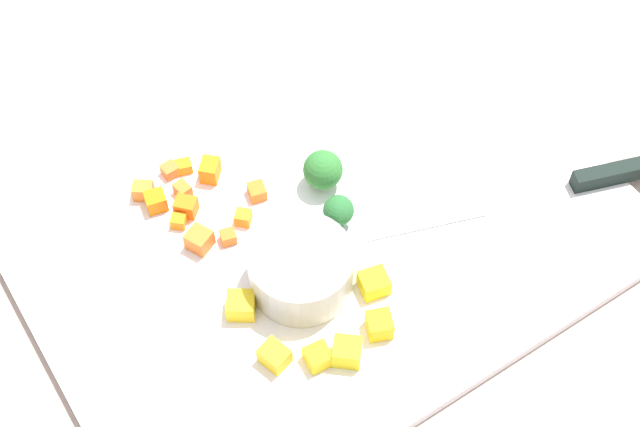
# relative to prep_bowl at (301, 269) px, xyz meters

# --- Properties ---
(ground_plane) EXTENTS (4.00, 4.00, 0.00)m
(ground_plane) POSITION_rel_prep_bowl_xyz_m (-0.05, -0.04, -0.03)
(ground_plane) COLOR gray
(cutting_board) EXTENTS (0.50, 0.38, 0.01)m
(cutting_board) POSITION_rel_prep_bowl_xyz_m (-0.05, -0.04, -0.03)
(cutting_board) COLOR white
(cutting_board) RESTS_ON ground_plane
(prep_bowl) EXTENTS (0.09, 0.09, 0.04)m
(prep_bowl) POSITION_rel_prep_bowl_xyz_m (0.00, 0.00, 0.00)
(prep_bowl) COLOR #B4B5BA
(prep_bowl) RESTS_ON cutting_board
(chef_knife) EXTENTS (0.31, 0.12, 0.02)m
(chef_knife) POSITION_rel_prep_bowl_xyz_m (-0.22, 0.04, -0.01)
(chef_knife) COLOR silver
(chef_knife) RESTS_ON cutting_board
(carrot_dice_0) EXTENTS (0.02, 0.01, 0.01)m
(carrot_dice_0) POSITION_rel_prep_bowl_xyz_m (0.03, -0.07, -0.02)
(carrot_dice_0) COLOR orange
(carrot_dice_0) RESTS_ON cutting_board
(carrot_dice_1) EXTENTS (0.02, 0.02, 0.02)m
(carrot_dice_1) POSITION_rel_prep_bowl_xyz_m (0.06, -0.13, -0.01)
(carrot_dice_1) COLOR orange
(carrot_dice_1) RESTS_ON cutting_board
(carrot_dice_2) EXTENTS (0.02, 0.02, 0.02)m
(carrot_dice_2) POSITION_rel_prep_bowl_xyz_m (0.05, -0.11, -0.01)
(carrot_dice_2) COLOR orange
(carrot_dice_2) RESTS_ON cutting_board
(carrot_dice_3) EXTENTS (0.03, 0.03, 0.02)m
(carrot_dice_3) POSITION_rel_prep_bowl_xyz_m (0.05, -0.08, -0.01)
(carrot_dice_3) COLOR orange
(carrot_dice_3) RESTS_ON cutting_board
(carrot_dice_4) EXTENTS (0.02, 0.02, 0.01)m
(carrot_dice_4) POSITION_rel_prep_bowl_xyz_m (0.03, -0.15, -0.02)
(carrot_dice_4) COLOR orange
(carrot_dice_4) RESTS_ON cutting_board
(carrot_dice_5) EXTENTS (0.02, 0.02, 0.01)m
(carrot_dice_5) POSITION_rel_prep_bowl_xyz_m (0.01, -0.08, -0.01)
(carrot_dice_5) COLOR orange
(carrot_dice_5) RESTS_ON cutting_board
(carrot_dice_6) EXTENTS (0.01, 0.02, 0.01)m
(carrot_dice_6) POSITION_rel_prep_bowl_xyz_m (0.04, -0.13, -0.02)
(carrot_dice_6) COLOR orange
(carrot_dice_6) RESTS_ON cutting_board
(carrot_dice_7) EXTENTS (0.02, 0.02, 0.01)m
(carrot_dice_7) POSITION_rel_prep_bowl_xyz_m (0.06, -0.11, -0.02)
(carrot_dice_7) COLOR orange
(carrot_dice_7) RESTS_ON cutting_board
(carrot_dice_8) EXTENTS (0.02, 0.02, 0.02)m
(carrot_dice_8) POSITION_rel_prep_bowl_xyz_m (0.01, -0.14, -0.01)
(carrot_dice_8) COLOR orange
(carrot_dice_8) RESTS_ON cutting_board
(carrot_dice_9) EXTENTS (0.01, 0.01, 0.01)m
(carrot_dice_9) POSITION_rel_prep_bowl_xyz_m (0.04, -0.16, -0.02)
(carrot_dice_9) COLOR orange
(carrot_dice_9) RESTS_ON cutting_board
(carrot_dice_10) EXTENTS (0.02, 0.02, 0.02)m
(carrot_dice_10) POSITION_rel_prep_bowl_xyz_m (0.07, -0.15, -0.01)
(carrot_dice_10) COLOR orange
(carrot_dice_10) RESTS_ON cutting_board
(carrot_dice_11) EXTENTS (0.02, 0.02, 0.01)m
(carrot_dice_11) POSITION_rel_prep_bowl_xyz_m (-0.01, -0.10, -0.01)
(carrot_dice_11) COLOR orange
(carrot_dice_11) RESTS_ON cutting_board
(pepper_dice_0) EXTENTS (0.03, 0.03, 0.02)m
(pepper_dice_0) POSITION_rel_prep_bowl_xyz_m (0.05, -0.00, -0.01)
(pepper_dice_0) COLOR yellow
(pepper_dice_0) RESTS_ON cutting_board
(pepper_dice_1) EXTENTS (0.02, 0.03, 0.02)m
(pepper_dice_1) POSITION_rel_prep_bowl_xyz_m (0.05, 0.05, -0.01)
(pepper_dice_1) COLOR yellow
(pepper_dice_1) RESTS_ON cutting_board
(pepper_dice_2) EXTENTS (0.03, 0.03, 0.02)m
(pepper_dice_2) POSITION_rel_prep_bowl_xyz_m (-0.03, 0.07, -0.01)
(pepper_dice_2) COLOR yellow
(pepper_dice_2) RESTS_ON cutting_board
(pepper_dice_3) EXTENTS (0.03, 0.03, 0.02)m
(pepper_dice_3) POSITION_rel_prep_bowl_xyz_m (0.01, 0.08, -0.01)
(pepper_dice_3) COLOR yellow
(pepper_dice_3) RESTS_ON cutting_board
(pepper_dice_4) EXTENTS (0.02, 0.02, 0.02)m
(pepper_dice_4) POSITION_rel_prep_bowl_xyz_m (0.03, 0.07, -0.01)
(pepper_dice_4) COLOR yellow
(pepper_dice_4) RESTS_ON cutting_board
(pepper_dice_5) EXTENTS (0.03, 0.03, 0.02)m
(pepper_dice_5) POSITION_rel_prep_bowl_xyz_m (-0.04, 0.04, -0.01)
(pepper_dice_5) COLOR yellow
(pepper_dice_5) RESTS_ON cutting_board
(broccoli_floret_0) EXTENTS (0.03, 0.03, 0.04)m
(broccoli_floret_0) POSITION_rel_prep_bowl_xyz_m (-0.07, -0.07, -0.00)
(broccoli_floret_0) COLOR #8BB656
(broccoli_floret_0) RESTS_ON cutting_board
(broccoli_floret_1) EXTENTS (0.03, 0.03, 0.03)m
(broccoli_floret_1) POSITION_rel_prep_bowl_xyz_m (-0.06, -0.03, -0.00)
(broccoli_floret_1) COLOR #80C159
(broccoli_floret_1) RESTS_ON cutting_board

